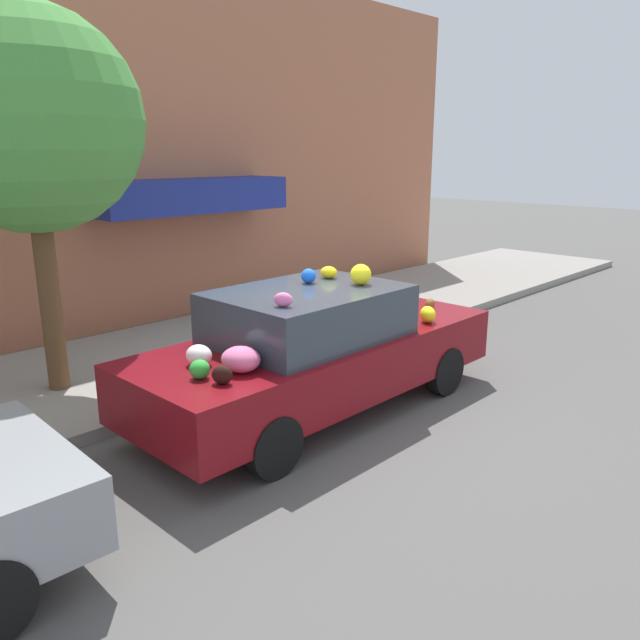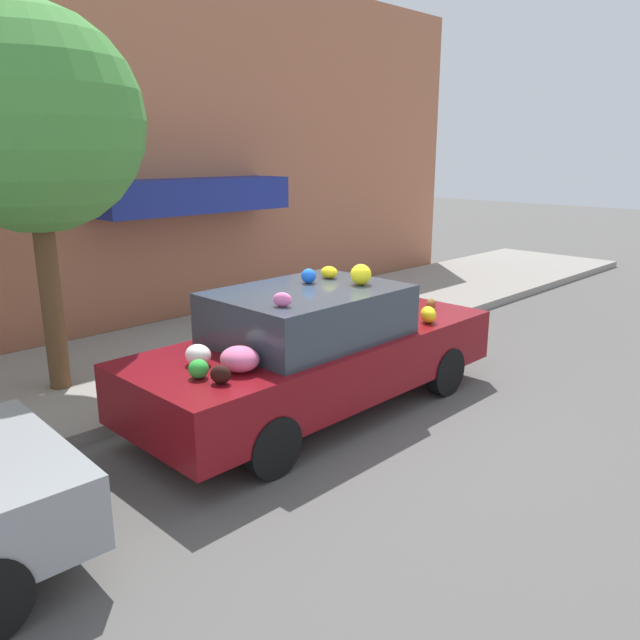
{
  "view_description": "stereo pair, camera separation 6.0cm",
  "coord_description": "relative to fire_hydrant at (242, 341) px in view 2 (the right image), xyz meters",
  "views": [
    {
      "loc": [
        -4.81,
        -4.63,
        2.89
      ],
      "look_at": [
        0.0,
        0.05,
        1.07
      ],
      "focal_mm": 35.0,
      "sensor_mm": 36.0,
      "label": 1
    },
    {
      "loc": [
        -4.77,
        -4.67,
        2.89
      ],
      "look_at": [
        0.0,
        0.05,
        1.07
      ],
      "focal_mm": 35.0,
      "sensor_mm": 36.0,
      "label": 2
    }
  ],
  "objects": [
    {
      "name": "art_car",
      "position": [
        -0.09,
        -1.5,
        0.26
      ],
      "size": [
        4.54,
        1.73,
        1.69
      ],
      "rotation": [
        0.0,
        0.0,
        0.01
      ],
      "color": "maroon",
      "rests_on": "ground"
    },
    {
      "name": "sidewalk_curb",
      "position": [
        -0.05,
        1.15,
        -0.42
      ],
      "size": [
        24.0,
        3.2,
        0.14
      ],
      "color": "gray",
      "rests_on": "ground"
    },
    {
      "name": "building_facade",
      "position": [
        0.01,
        3.37,
        2.48
      ],
      "size": [
        18.0,
        1.2,
        6.02
      ],
      "color": "#B26B4C",
      "rests_on": "ground"
    },
    {
      "name": "ground_plane",
      "position": [
        -0.05,
        -1.55,
        -0.49
      ],
      "size": [
        60.0,
        60.0,
        0.0
      ],
      "primitive_type": "plane",
      "color": "#565451"
    },
    {
      "name": "fire_hydrant",
      "position": [
        0.0,
        0.0,
        0.0
      ],
      "size": [
        0.2,
        0.2,
        0.7
      ],
      "color": "red",
      "rests_on": "sidewalk_curb"
    },
    {
      "name": "street_tree",
      "position": [
        -2.0,
        0.97,
        2.71
      ],
      "size": [
        2.44,
        2.44,
        4.3
      ],
      "color": "brown",
      "rests_on": "sidewalk_curb"
    }
  ]
}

